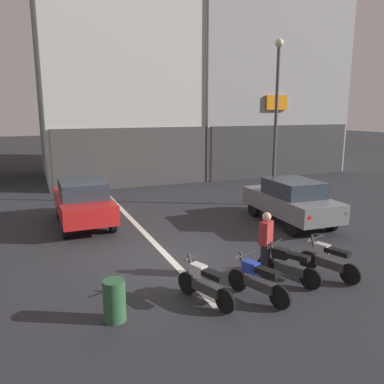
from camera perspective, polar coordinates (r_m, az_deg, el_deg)
name	(u,v)px	position (r m, az deg, el deg)	size (l,w,h in m)	color
ground_plane	(169,258)	(11.02, -3.35, -9.79)	(120.00, 120.00, 0.00)	#2B2B30
lane_centre_line	(122,209)	(16.53, -10.39, -2.53)	(0.20, 18.00, 0.01)	silver
building_mid_block	(113,14)	(25.80, -11.57, 24.43)	(9.00, 8.83, 19.55)	silver
building_far_right	(247,64)	(28.82, 8.16, 18.31)	(10.31, 9.27, 14.70)	#9E9EA3
car_red_crossing_near	(83,201)	(14.40, -15.80, -1.33)	(1.77, 4.10, 1.64)	black
car_grey_parked_kerbside	(291,200)	(14.52, 14.47, -1.15)	(1.96, 4.18, 1.64)	black
car_silver_down_street	(106,164)	(24.27, -12.67, 4.09)	(2.01, 4.20, 1.64)	black
street_lamp	(276,107)	(16.91, 12.39, 12.15)	(0.36, 0.36, 6.95)	#47474C
motorcycle_white_row_leftmost	(205,283)	(8.49, 1.90, -13.30)	(0.71, 1.59, 0.98)	black
motorcycle_blue_row_left_mid	(257,280)	(8.75, 9.66, -12.68)	(0.71, 1.59, 0.98)	black
motorcycle_black_row_centre	(288,265)	(9.68, 13.96, -10.39)	(0.84, 1.51, 0.98)	black
motorcycle_silver_row_right_mid	(328,260)	(10.28, 19.51, -9.40)	(0.67, 1.61, 0.98)	black
person_by_motorcycles	(266,244)	(9.74, 10.84, -7.61)	(0.42, 0.38, 1.67)	#23232D
trash_bin	(114,301)	(8.00, -11.41, -15.48)	(0.44, 0.44, 0.85)	#2D5938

